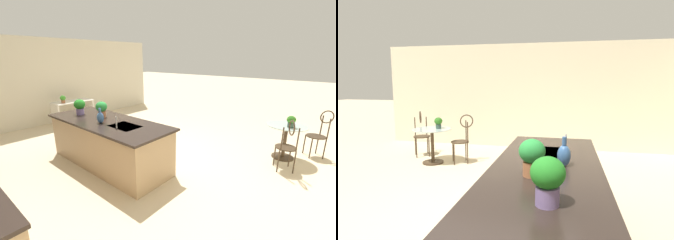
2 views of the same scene
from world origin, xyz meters
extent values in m
plane|color=beige|center=(0.00, 0.00, 0.00)|extent=(40.00, 40.00, 0.00)
cube|color=beige|center=(-4.26, 0.00, 1.35)|extent=(0.12, 7.80, 2.70)
cube|color=tan|center=(0.30, 0.85, 0.44)|extent=(2.70, 0.96, 0.88)
cube|color=#2D231E|center=(0.30, 0.85, 0.90)|extent=(2.80, 1.06, 0.04)
cube|color=#B2B5BA|center=(-0.25, 0.85, 0.91)|extent=(0.56, 0.40, 0.03)
cylinder|color=#3D2D1E|center=(-2.36, -1.74, 0.01)|extent=(0.44, 0.44, 0.03)
cylinder|color=#3D2D1E|center=(-2.36, -1.74, 0.38)|extent=(0.07, 0.07, 0.69)
cylinder|color=#B2C6C1|center=(-2.36, -1.74, 0.73)|extent=(0.80, 0.80, 0.01)
cylinder|color=#3D2D1E|center=(-2.31, -1.23, 0.23)|extent=(0.03, 0.03, 0.45)
cylinder|color=#3D2D1E|center=(-2.56, -1.37, 0.23)|extent=(0.03, 0.03, 0.45)
cylinder|color=#3D2D1E|center=(-2.44, -0.99, 0.23)|extent=(0.03, 0.03, 0.45)
cylinder|color=#3D2D1E|center=(-2.69, -1.12, 0.23)|extent=(0.03, 0.03, 0.45)
cylinder|color=#3D2D1E|center=(-2.50, -1.18, 0.46)|extent=(0.51, 0.51, 0.02)
cylinder|color=#3D2D1E|center=(-2.46, -0.98, 0.68)|extent=(0.03, 0.03, 0.45)
cylinder|color=#3D2D1E|center=(-2.69, -1.11, 0.68)|extent=(0.03, 0.03, 0.45)
torus|color=#3D2D1E|center=(-2.57, -1.04, 0.90)|extent=(0.16, 0.26, 0.28)
cylinder|color=#3D2D1E|center=(-2.82, -2.07, 0.23)|extent=(0.03, 0.03, 0.45)
cylinder|color=#3D2D1E|center=(-2.66, -2.30, 0.23)|extent=(0.03, 0.03, 0.45)
cylinder|color=#3D2D1E|center=(-3.05, -2.23, 0.23)|extent=(0.03, 0.03, 0.45)
cylinder|color=#3D2D1E|center=(-2.88, -2.46, 0.23)|extent=(0.03, 0.03, 0.45)
cylinder|color=#3D2D1E|center=(-2.85, -2.27, 0.46)|extent=(0.53, 0.53, 0.02)
cylinder|color=#3D2D1E|center=(-3.05, -2.25, 0.68)|extent=(0.03, 0.03, 0.45)
cylinder|color=#3D2D1E|center=(-2.90, -2.46, 0.68)|extent=(0.03, 0.03, 0.45)
torus|color=#3D2D1E|center=(-2.97, -2.35, 0.90)|extent=(0.25, 0.18, 0.28)
cylinder|color=#B2B5BA|center=(-0.25, 1.03, 1.03)|extent=(0.02, 0.02, 0.22)
cylinder|color=#385147|center=(-2.44, -1.63, 0.79)|extent=(0.12, 0.12, 0.09)
ellipsoid|color=#2F7020|center=(-2.44, -1.63, 0.90)|extent=(0.17, 0.17, 0.15)
cylinder|color=#9E603D|center=(0.60, 0.75, 0.98)|extent=(0.16, 0.16, 0.13)
ellipsoid|color=#278A3A|center=(0.60, 0.75, 1.14)|extent=(0.23, 0.23, 0.21)
cylinder|color=#7A669E|center=(1.15, 0.92, 0.98)|extent=(0.16, 0.16, 0.13)
ellipsoid|color=#248226|center=(1.15, 0.92, 1.14)|extent=(0.23, 0.23, 0.21)
ellipsoid|color=#386099|center=(0.25, 1.02, 1.02)|extent=(0.13, 0.13, 0.21)
cylinder|color=#386099|center=(0.25, 1.02, 1.17)|extent=(0.04, 0.04, 0.08)
camera|label=1|loc=(-3.31, 3.28, 2.13)|focal=23.81mm
camera|label=2|loc=(2.90, 1.03, 1.73)|focal=29.48mm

